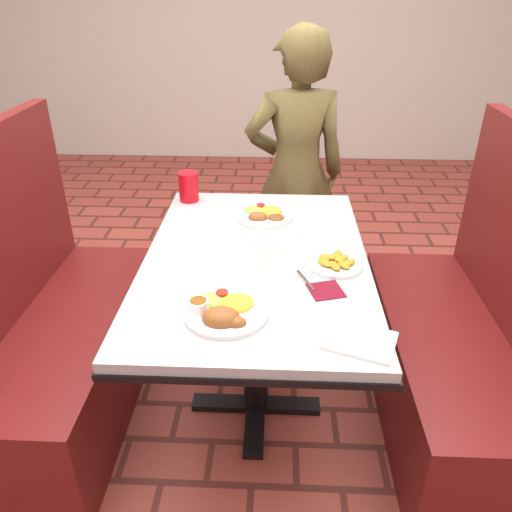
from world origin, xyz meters
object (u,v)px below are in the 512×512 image
Objects in this scene: booth_bench_right at (457,353)px; far_dinner_plate at (265,212)px; dining_table at (256,279)px; plantain_plate at (335,263)px; booth_bench_left at (61,341)px; near_dinner_plate at (224,307)px; diner_person at (295,175)px; red_tumbler at (189,187)px.

far_dinner_plate is at bearing 156.34° from booth_bench_right.
plantain_plate is (0.28, -0.06, 0.11)m from dining_table.
near_dinner_plate is at bearing -26.97° from booth_bench_left.
booth_bench_right is (0.80, 0.00, -0.32)m from dining_table.
far_dinner_plate is (-0.14, -0.58, 0.04)m from diner_person.
red_tumbler is (-1.12, 0.51, 0.49)m from booth_bench_right.
plantain_plate is at bearing -57.15° from far_dinner_plate.
far_dinner_plate is at bearing -25.92° from red_tumbler.
red_tumbler is (-0.35, 0.17, 0.04)m from far_dinner_plate.
booth_bench_left is 5.04× the size of far_dinner_plate.
far_dinner_plate is at bearing 22.60° from booth_bench_left.
diner_person is 7.53× the size of plantain_plate.
booth_bench_right is at bearing 0.00° from booth_bench_left.
booth_bench_left is at bearing 180.00° from booth_bench_right.
far_dinner_plate is (0.10, 0.71, -0.01)m from near_dinner_plate.
far_dinner_plate reaches higher than dining_table.
diner_person is at bearing 79.92° from dining_table.
red_tumbler is at bearing 105.85° from near_dinner_plate.
booth_bench_right is 4.69× the size of near_dinner_plate.
far_dinner_plate is (0.02, 0.34, 0.12)m from dining_table.
booth_bench_left is 1.60m from booth_bench_right.
plantain_plate is (0.11, -0.98, 0.03)m from diner_person.
red_tumbler reaches higher than plantain_plate.
near_dinner_plate is (-0.88, -0.37, 0.45)m from booth_bench_right.
booth_bench_right is 0.96m from far_dinner_plate.
dining_table is 4.73× the size of near_dinner_plate.
red_tumbler is (-0.25, 0.88, 0.04)m from near_dinner_plate.
booth_bench_right reaches higher than plantain_plate.
booth_bench_left is 1.16m from plantain_plate.
diner_person is 1.31m from near_dinner_plate.
diner_person is (-0.63, 0.92, 0.40)m from booth_bench_right.
red_tumbler is at bearing 122.62° from dining_table.
diner_person is at bearing 40.30° from red_tumbler.
dining_table is 1.01× the size of booth_bench_left.
booth_bench_right is 1.19m from diner_person.
red_tumbler is (-0.60, 0.57, 0.05)m from plantain_plate.
near_dinner_plate is (-0.24, -1.29, 0.05)m from diner_person.
diner_person is at bearing 43.85° from booth_bench_left.
dining_table is at bearing 70.22° from diner_person.
booth_bench_left is 1.00× the size of booth_bench_right.
booth_bench_left is 1.39m from diner_person.
far_dinner_plate is at bearing 66.46° from diner_person.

